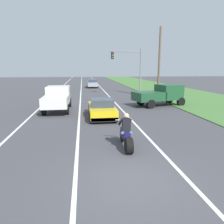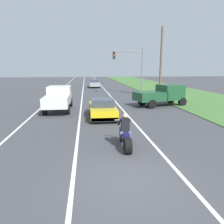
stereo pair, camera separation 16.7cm
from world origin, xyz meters
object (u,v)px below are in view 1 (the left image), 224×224
at_px(motorcycle_with_rider, 126,136).
at_px(sports_car_yellow, 102,109).
at_px(distant_car_far_ahead, 92,83).
at_px(pickup_truck_left_lane_white, 57,98).
at_px(pickup_truck_right_shoulder_dark_green, 161,94).
at_px(traffic_light_mast_near, 131,65).

distance_m(motorcycle_with_rider, sports_car_yellow, 6.28).
bearing_deg(motorcycle_with_rider, distant_car_far_ahead, 90.24).
xyz_separation_m(motorcycle_with_rider, sports_car_yellow, (-0.52, 6.26, 0.04)).
height_order(pickup_truck_left_lane_white, pickup_truck_right_shoulder_dark_green, same).
height_order(motorcycle_with_rider, pickup_truck_right_shoulder_dark_green, pickup_truck_right_shoulder_dark_green).
bearing_deg(distant_car_far_ahead, pickup_truck_right_shoulder_dark_green, -74.36).
xyz_separation_m(motorcycle_with_rider, pickup_truck_right_shoulder_dark_green, (5.44, 10.31, 0.51)).
relative_size(pickup_truck_left_lane_white, traffic_light_mast_near, 0.80).
bearing_deg(motorcycle_with_rider, pickup_truck_right_shoulder_dark_green, 62.18).
relative_size(sports_car_yellow, traffic_light_mast_near, 0.72).
bearing_deg(motorcycle_with_rider, pickup_truck_left_lane_white, 113.46).
relative_size(motorcycle_with_rider, pickup_truck_left_lane_white, 0.46).
bearing_deg(pickup_truck_right_shoulder_dark_green, sports_car_yellow, -145.83).
distance_m(traffic_light_mast_near, distant_car_far_ahead, 12.70).
bearing_deg(traffic_light_mast_near, motorcycle_with_rider, -103.39).
bearing_deg(pickup_truck_right_shoulder_dark_green, traffic_light_mast_near, 96.53).
bearing_deg(motorcycle_with_rider, sports_car_yellow, 94.77).
bearing_deg(traffic_light_mast_near, distant_car_far_ahead, 111.96).
xyz_separation_m(pickup_truck_right_shoulder_dark_green, traffic_light_mast_near, (-0.97, 8.47, 2.87)).
bearing_deg(pickup_truck_left_lane_white, pickup_truck_right_shoulder_dark_green, 6.83).
xyz_separation_m(pickup_truck_left_lane_white, distant_car_far_ahead, (3.86, 20.99, -0.33)).
height_order(motorcycle_with_rider, distant_car_far_ahead, motorcycle_with_rider).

